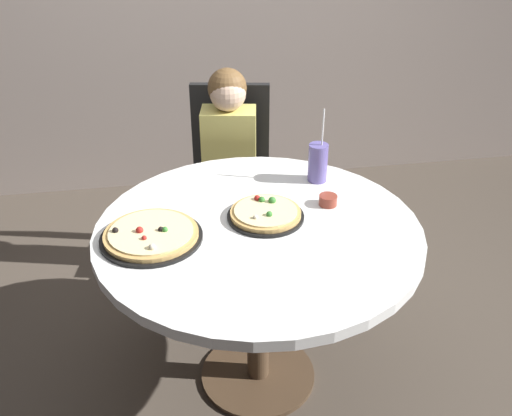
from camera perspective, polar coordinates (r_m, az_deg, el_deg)
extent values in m
plane|color=#4C4238|center=(2.57, 0.20, -16.16)|extent=(8.00, 8.00, 0.00)
cylinder|color=white|center=(2.10, 0.23, -2.32)|extent=(1.19, 1.19, 0.04)
cylinder|color=#4C3826|center=(2.32, 0.21, -9.94)|extent=(0.09, 0.09, 0.69)
cylinder|color=#4C3826|center=(2.56, 0.20, -16.00)|extent=(0.48, 0.48, 0.02)
cube|color=black|center=(2.98, -2.59, 1.48)|extent=(0.47, 0.47, 0.04)
cube|color=black|center=(3.03, -2.52, 7.44)|extent=(0.40, 0.11, 0.52)
cylinder|color=black|center=(2.97, -5.95, -3.90)|extent=(0.04, 0.04, 0.41)
cylinder|color=black|center=(2.95, 0.65, -3.97)|extent=(0.04, 0.04, 0.41)
cylinder|color=black|center=(3.25, -5.33, -0.54)|extent=(0.04, 0.04, 0.41)
cylinder|color=black|center=(3.23, 0.67, -0.58)|extent=(0.04, 0.04, 0.41)
cube|color=#3F4766|center=(2.95, -2.59, -3.51)|extent=(0.29, 0.36, 0.45)
cube|color=#D8CC66|center=(2.85, -2.64, 5.52)|extent=(0.28, 0.20, 0.44)
sphere|color=beige|center=(2.74, -2.79, 11.22)|extent=(0.17, 0.17, 0.17)
sphere|color=brown|center=(2.75, -2.78, 11.75)|extent=(0.18, 0.18, 0.18)
cylinder|color=black|center=(2.14, 0.95, -0.83)|extent=(0.29, 0.29, 0.01)
cylinder|color=tan|center=(2.14, 0.95, -0.51)|extent=(0.26, 0.26, 0.02)
cylinder|color=beige|center=(2.13, 0.96, -0.26)|extent=(0.23, 0.23, 0.01)
sphere|color=#387F33|center=(2.09, 1.32, -0.62)|extent=(0.02, 0.02, 0.02)
sphere|color=beige|center=(2.08, -0.07, -0.92)|extent=(0.02, 0.02, 0.02)
sphere|color=#387F33|center=(2.18, 1.60, 0.75)|extent=(0.03, 0.03, 0.03)
sphere|color=#B2231E|center=(2.20, 0.12, 0.97)|extent=(0.02, 0.02, 0.02)
sphere|color=#387F33|center=(2.19, 0.57, 0.82)|extent=(0.02, 0.02, 0.02)
cylinder|color=black|center=(2.06, -10.25, -2.88)|extent=(0.36, 0.36, 0.01)
cylinder|color=tan|center=(2.05, -10.29, -2.55)|extent=(0.33, 0.33, 0.02)
cylinder|color=beige|center=(2.04, -10.31, -2.29)|extent=(0.29, 0.29, 0.01)
sphere|color=beige|center=(1.95, -10.20, -3.81)|extent=(0.02, 0.02, 0.02)
sphere|color=black|center=(2.06, -13.68, -2.16)|extent=(0.02, 0.02, 0.02)
sphere|color=#387F33|center=(2.03, -8.96, -2.12)|extent=(0.02, 0.02, 0.02)
sphere|color=#B2231E|center=(2.00, -10.95, -2.92)|extent=(0.02, 0.02, 0.02)
sphere|color=#B2231E|center=(2.04, -11.39, -2.16)|extent=(0.03, 0.03, 0.03)
sphere|color=black|center=(2.04, -9.35, -2.09)|extent=(0.02, 0.02, 0.02)
cylinder|color=#6659A5|center=(2.39, 6.11, 4.45)|extent=(0.08, 0.08, 0.16)
cylinder|color=white|center=(2.34, 6.55, 7.07)|extent=(0.02, 0.03, 0.22)
cylinder|color=brown|center=(2.24, 7.10, 0.77)|extent=(0.07, 0.07, 0.04)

